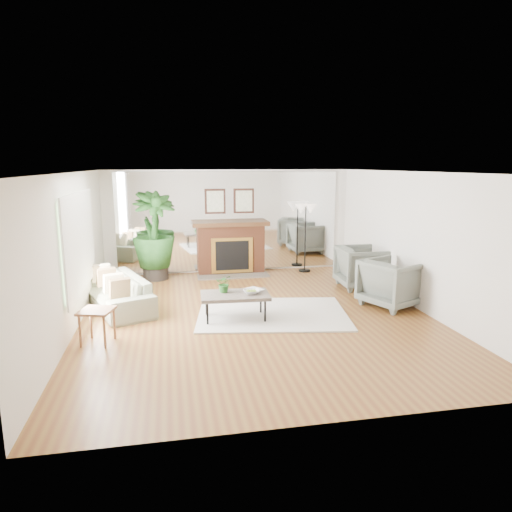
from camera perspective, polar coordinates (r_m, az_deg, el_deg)
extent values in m
plane|color=brown|center=(8.14, 0.06, -7.44)|extent=(7.00, 7.00, 0.00)
cube|color=silver|center=(7.83, -21.94, 0.43)|extent=(0.02, 7.00, 2.50)
cube|color=silver|center=(8.88, 19.37, 1.83)|extent=(0.02, 7.00, 2.50)
cube|color=silver|center=(11.23, -3.33, 4.34)|extent=(6.00, 0.02, 2.50)
cube|color=silver|center=(11.21, -3.32, 4.33)|extent=(5.40, 0.04, 2.40)
cube|color=#B2E09E|center=(8.20, -21.27, 1.65)|extent=(0.04, 2.40, 1.50)
cube|color=brown|center=(11.13, -3.15, 0.89)|extent=(1.60, 0.40, 1.20)
cube|color=gold|center=(10.94, -2.99, 0.07)|extent=(1.00, 0.04, 0.85)
cube|color=black|center=(10.92, -2.98, 0.05)|extent=(0.80, 0.04, 0.70)
cube|color=#64574F|center=(10.91, -2.87, -2.46)|extent=(1.70, 0.55, 0.03)
cube|color=#472B17|center=(11.01, -3.17, 4.04)|extent=(1.85, 0.46, 0.10)
cube|color=black|center=(11.08, -5.13, 6.82)|extent=(0.50, 0.04, 0.60)
cube|color=black|center=(11.17, -1.53, 6.90)|extent=(0.50, 0.04, 0.60)
cube|color=silver|center=(8.19, 2.06, -7.22)|extent=(2.87, 2.25, 0.03)
cube|color=#64574F|center=(7.81, -2.64, -4.94)|extent=(1.19, 0.73, 0.06)
cylinder|color=black|center=(7.62, -6.08, -7.24)|extent=(0.03, 0.03, 0.40)
cylinder|color=black|center=(7.71, 1.15, -6.95)|extent=(0.03, 0.03, 0.40)
cylinder|color=black|center=(8.08, -6.21, -6.15)|extent=(0.03, 0.03, 0.40)
cylinder|color=black|center=(8.16, 0.60, -5.90)|extent=(0.03, 0.03, 0.40)
imported|color=gray|center=(8.82, -16.96, -4.39)|extent=(1.51, 2.24, 0.61)
imported|color=slate|center=(10.11, 13.11, -1.34)|extent=(1.02, 0.99, 0.90)
imported|color=slate|center=(8.92, 16.63, -3.24)|extent=(1.29, 1.27, 0.90)
cube|color=brown|center=(7.18, -19.33, -6.48)|extent=(0.57, 0.57, 0.04)
cylinder|color=brown|center=(7.18, -21.15, -8.78)|extent=(0.04, 0.04, 0.50)
cylinder|color=brown|center=(7.03, -18.41, -9.01)|extent=(0.04, 0.04, 0.50)
cylinder|color=brown|center=(7.49, -19.94, -7.85)|extent=(0.04, 0.04, 0.50)
cylinder|color=brown|center=(7.35, -17.30, -8.05)|extent=(0.04, 0.04, 0.50)
cylinder|color=black|center=(10.85, -12.44, -1.75)|extent=(0.59, 0.59, 0.42)
imported|color=#2B6625|center=(10.68, -12.66, 3.20)|extent=(1.24, 1.24, 1.73)
cylinder|color=black|center=(11.46, 6.08, -1.81)|extent=(0.28, 0.28, 0.04)
cylinder|color=black|center=(11.30, 6.17, 2.08)|extent=(0.03, 0.03, 1.62)
cone|color=beige|center=(11.17, 5.65, 5.91)|extent=(0.30, 0.30, 0.22)
cone|color=beige|center=(11.24, 6.84, 5.92)|extent=(0.30, 0.30, 0.22)
imported|color=#2B6625|center=(7.86, -3.98, -3.43)|extent=(0.33, 0.31, 0.32)
imported|color=brown|center=(7.79, -0.59, -4.48)|extent=(0.28, 0.28, 0.07)
imported|color=brown|center=(7.95, -0.78, -4.33)|extent=(0.33, 0.36, 0.02)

